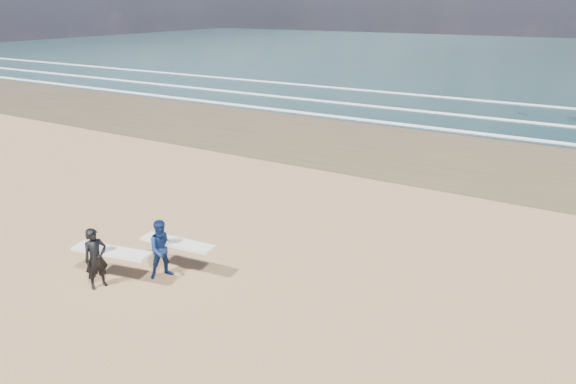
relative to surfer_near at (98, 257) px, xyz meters
The scene contains 2 objects.
surfer_near is the anchor object (origin of this frame).
surfer_far 1.71m from the surfer_near, 49.19° to the left, with size 2.24×1.24×1.68m.
Camera 1 is at (9.93, -7.85, 7.16)m, focal length 32.00 mm.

